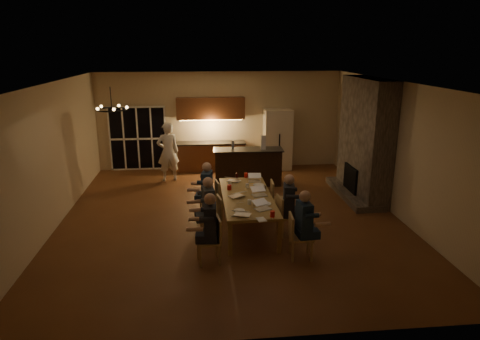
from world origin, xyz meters
The scene contains 45 objects.
floor centered at (0.00, 0.00, 0.00)m, with size 9.00×9.00×0.00m, color brown.
back_wall centered at (0.00, 4.52, 1.60)m, with size 8.00×0.04×3.20m, color tan.
left_wall centered at (-4.02, 0.00, 1.60)m, with size 0.04×9.00×3.20m, color tan.
right_wall centered at (4.02, 0.00, 1.60)m, with size 0.04×9.00×3.20m, color tan.
ceiling centered at (0.00, 0.00, 3.22)m, with size 8.00×9.00×0.04m, color white.
french_doors centered at (-2.70, 4.47, 1.05)m, with size 1.86×0.08×2.10m, color black.
fireplace centered at (3.70, 1.20, 1.60)m, with size 0.58×2.50×3.20m, color #655A4F.
kitchenette centered at (-0.30, 4.20, 1.20)m, with size 2.24×0.68×2.40m, color brown, non-canonical shape.
refrigerator centered at (1.90, 4.15, 1.00)m, with size 0.90×0.68×2.00m, color beige.
dining_table centered at (0.32, -0.61, 0.38)m, with size 1.10×2.79×0.75m, color #A57C42.
bar_island centered at (0.72, 2.52, 0.54)m, with size 2.04×0.68×1.08m, color black.
chair_left_near centered at (-0.60, -2.18, 0.45)m, with size 0.44×0.44×0.89m, color tan, non-canonical shape.
chair_left_mid centered at (-0.52, -1.04, 0.45)m, with size 0.44×0.44×0.89m, color tan, non-canonical shape.
chair_left_far centered at (-0.51, 0.05, 0.45)m, with size 0.44×0.44×0.89m, color tan, non-canonical shape.
chair_right_near centered at (1.19, -2.19, 0.45)m, with size 0.44×0.44×0.89m, color tan, non-canonical shape.
chair_right_mid centered at (1.16, -1.09, 0.45)m, with size 0.44×0.44×0.89m, color tan, non-canonical shape.
chair_right_far centered at (1.19, -0.07, 0.45)m, with size 0.44×0.44×0.89m, color tan, non-canonical shape.
person_left_near centered at (-0.55, -2.17, 0.69)m, with size 0.60×0.60×1.38m, color #262831, non-canonical shape.
person_right_near centered at (1.23, -2.20, 0.69)m, with size 0.60×0.60×1.38m, color #1B2C45, non-canonical shape.
person_left_mid centered at (-0.56, -1.15, 0.69)m, with size 0.60×0.60×1.38m, color #35393F, non-canonical shape.
person_right_mid centered at (1.16, -1.13, 0.69)m, with size 0.60×0.60×1.38m, color #262831, non-canonical shape.
person_left_far centered at (-0.55, 0.02, 0.69)m, with size 0.60×0.60×1.38m, color #1B2C45, non-canonical shape.
standing_person centered at (-1.65, 3.13, 0.91)m, with size 0.66×0.43×1.81m, color white.
chandelier centered at (-2.45, -0.77, 2.75)m, with size 0.62×0.62×0.03m, color black.
laptop_a centered at (0.10, -1.72, 0.86)m, with size 0.32×0.28×0.23m, color silver, non-canonical shape.
laptop_b centered at (0.55, -1.46, 0.86)m, with size 0.32×0.28×0.23m, color silver, non-canonical shape.
laptop_c centered at (0.08, -0.62, 0.86)m, with size 0.32×0.28×0.23m, color silver, non-canonical shape.
laptop_d centered at (0.60, -0.61, 0.86)m, with size 0.32×0.28×0.23m, color silver, non-canonical shape.
laptop_e centered at (0.12, 0.50, 0.86)m, with size 0.32×0.28×0.23m, color silver, non-canonical shape.
laptop_f centered at (0.64, 0.42, 0.86)m, with size 0.32×0.28×0.23m, color silver, non-canonical shape.
mug_front centered at (0.31, -1.14, 0.80)m, with size 0.08×0.08×0.10m, color white.
mug_mid centered at (0.40, -0.04, 0.80)m, with size 0.08×0.08×0.10m, color white.
mug_back centered at (0.00, 0.23, 0.80)m, with size 0.09×0.09×0.10m, color white.
redcup_near centered at (0.67, -1.89, 0.81)m, with size 0.09×0.09×0.12m, color red.
redcup_mid centered at (-0.04, -0.15, 0.81)m, with size 0.10×0.10×0.12m, color red.
redcup_far centered at (0.46, 0.79, 0.81)m, with size 0.09×0.09×0.12m, color red.
can_silver centered at (0.42, -1.24, 0.81)m, with size 0.07×0.07×0.12m, color #B2B2B7.
can_cola centered at (0.22, 0.76, 0.81)m, with size 0.06×0.06×0.12m, color #3F0F0C.
can_right centered at (0.78, -0.27, 0.81)m, with size 0.06×0.06×0.12m, color #B2B2B7.
plate_near centered at (0.66, -1.17, 0.76)m, with size 0.23×0.23×0.02m, color white.
plate_left centered at (0.06, -1.50, 0.76)m, with size 0.23×0.23×0.02m, color white.
plate_far centered at (0.69, 0.12, 0.76)m, with size 0.26×0.26×0.02m, color white.
notepad centered at (0.44, -2.01, 0.76)m, with size 0.16×0.23×0.01m, color white.
bar_bottle centered at (0.28, 2.61, 1.20)m, with size 0.08×0.08×0.24m, color #99999E.
bar_blender centered at (1.16, 2.46, 1.29)m, with size 0.13×0.13×0.41m, color silver.
Camera 1 is at (-0.74, -9.58, 3.97)m, focal length 32.00 mm.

